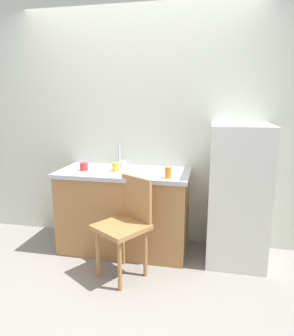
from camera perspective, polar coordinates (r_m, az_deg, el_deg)
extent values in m
plane|color=gray|center=(2.82, -6.12, -20.80)|extent=(8.00, 8.00, 0.00)
cube|color=silver|center=(3.32, -1.34, 9.16)|extent=(4.80, 0.10, 2.69)
cube|color=#A87542|center=(3.21, -4.24, -8.27)|extent=(1.29, 0.60, 0.81)
cube|color=#B7B7BC|center=(3.08, -4.36, -0.87)|extent=(1.33, 0.64, 0.04)
cylinder|color=#B7B7BC|center=(3.33, -5.26, 2.56)|extent=(0.02, 0.02, 0.24)
cube|color=silver|center=(3.03, 16.69, -4.81)|extent=(0.54, 0.59, 1.34)
cylinder|color=#A87542|center=(2.82, -9.28, -15.53)|extent=(0.04, 0.04, 0.45)
cylinder|color=#A87542|center=(2.61, -5.17, -17.86)|extent=(0.04, 0.04, 0.45)
cylinder|color=#A87542|center=(2.98, -4.50, -13.73)|extent=(0.04, 0.04, 0.45)
cylinder|color=#A87542|center=(2.79, -0.29, -15.69)|extent=(0.04, 0.04, 0.45)
cube|color=#A87542|center=(2.69, -4.91, -11.05)|extent=(0.55, 0.55, 0.04)
cube|color=#A87542|center=(2.72, -2.03, -5.73)|extent=(0.32, 0.22, 0.40)
cylinder|color=red|center=(3.14, -11.81, 0.28)|extent=(0.08, 0.08, 0.08)
cylinder|color=white|center=(3.21, -4.62, 0.72)|extent=(0.06, 0.06, 0.08)
cylinder|color=yellow|center=(3.06, -5.89, 0.22)|extent=(0.07, 0.07, 0.09)
cylinder|color=orange|center=(2.77, 4.01, -0.86)|extent=(0.06, 0.06, 0.11)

